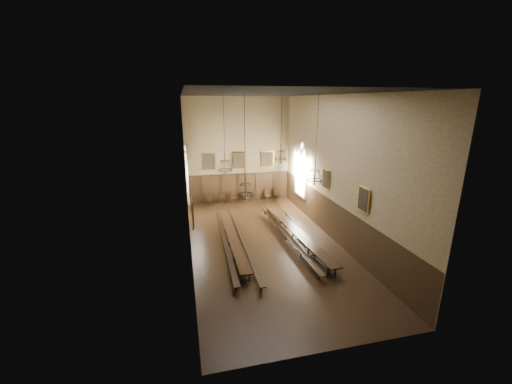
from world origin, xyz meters
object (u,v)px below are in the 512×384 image
object	(u,v)px
chair_2	(223,200)
chandelier_back_left	(225,166)
chair_6	(268,197)
chandelier_front_right	(315,174)
chair_4	(245,199)
table_left	(233,241)
table_right	(296,236)
bench_right_inner	(286,236)
chair_3	(234,199)
chair_7	(276,196)
chandelier_front_left	(245,187)
bench_left_outer	(225,242)
chair_1	(210,201)
bench_right_outer	(303,235)
chandelier_back_right	(281,155)
bench_left_inner	(243,241)

from	to	relation	value
chair_2	chandelier_back_left	world-z (taller)	chandelier_back_left
chair_6	chandelier_front_right	bearing A→B (deg)	-104.36
chair_4	chandelier_back_left	world-z (taller)	chandelier_back_left
table_left	table_right	size ratio (longest dim) A/B	0.92
chandelier_front_right	chair_6	bearing A→B (deg)	87.53
table_left	bench_right_inner	size ratio (longest dim) A/B	0.86
chandelier_front_right	chair_3	bearing A→B (deg)	103.33
chandelier_front_right	chandelier_back_left	bearing A→B (deg)	128.59
table_left	chair_4	size ratio (longest dim) A/B	9.04
table_right	chair_7	distance (m)	8.80
chair_4	chair_6	distance (m)	2.06
chair_4	chandelier_front_left	distance (m)	12.43
chair_3	chandelier_front_left	xyz separation A→B (m)	(-1.24, -11.47, 4.25)
chandelier_front_left	chair_7	bearing A→B (deg)	65.77
chair_4	chandelier_front_right	xyz separation A→B (m)	(1.59, -10.95, 4.61)
chair_6	chandelier_front_right	size ratio (longest dim) A/B	0.23
bench_left_outer	chair_1	world-z (taller)	chair_1
table_right	chair_4	distance (m)	8.80
bench_right_outer	chair_4	size ratio (longest dim) A/B	9.24
chair_1	chair_4	bearing A→B (deg)	-15.70
chandelier_back_left	table_left	bearing A→B (deg)	-90.10
bench_left_outer	chair_4	size ratio (longest dim) A/B	10.43
bench_left_outer	chair_7	xyz separation A→B (m)	(5.85, 8.40, 0.01)
bench_left_outer	chandelier_back_right	world-z (taller)	chandelier_back_right
bench_right_inner	chair_2	world-z (taller)	chair_2
chair_3	chandelier_back_left	distance (m)	7.41
bench_right_outer	chair_6	size ratio (longest dim) A/B	8.97
bench_left_inner	chair_7	distance (m)	9.80
table_right	chair_2	world-z (taller)	chair_2
table_right	chandelier_back_left	xyz separation A→B (m)	(-4.01, 2.80, 4.18)
table_right	bench_left_inner	xyz separation A→B (m)	(-3.38, 0.12, -0.08)
chair_1	chair_2	bearing A→B (deg)	-13.03
chandelier_back_right	chair_2	bearing A→B (deg)	116.68
bench_right_inner	table_right	bearing A→B (deg)	-30.11
chandelier_front_left	bench_left_outer	bearing A→B (deg)	102.47
chandelier_back_right	table_left	bearing A→B (deg)	-149.41
chair_3	chair_4	world-z (taller)	chair_3
bench_right_inner	chandelier_back_right	distance (m)	5.32
table_left	chair_1	bearing A→B (deg)	93.90
chair_6	chandelier_front_right	xyz separation A→B (m)	(-0.47, -10.84, 4.60)
chair_3	chair_1	bearing A→B (deg)	179.92
bench_right_inner	chandelier_back_right	size ratio (longest dim) A/B	2.49
chandelier_back_right	chair_3	bearing A→B (deg)	109.25
bench_left_inner	table_right	bearing A→B (deg)	-2.04
table_left	bench_left_outer	bearing A→B (deg)	170.54
chair_1	chair_4	size ratio (longest dim) A/B	0.97
table_right	chandelier_back_right	xyz separation A→B (m)	(-0.35, 2.37, 4.82)
chair_7	chandelier_front_right	distance (m)	11.97
bench_left_inner	chair_1	bearing A→B (deg)	98.08
chandelier_front_left	table_left	bearing A→B (deg)	94.14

